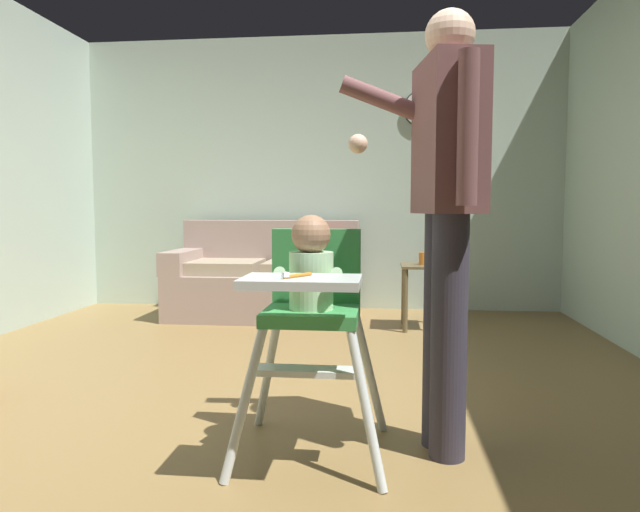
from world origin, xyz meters
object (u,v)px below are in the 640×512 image
(adult_standing, at_px, (445,206))
(wall_clock, at_px, (422,109))
(side_table, at_px, (426,282))
(couch, at_px, (267,279))
(high_chair, at_px, (312,292))
(sippy_cup, at_px, (423,258))

(adult_standing, relative_size, wall_clock, 5.00)
(adult_standing, xyz_separation_m, side_table, (0.11, 2.39, -0.60))
(couch, distance_m, side_table, 1.45)
(adult_standing, bearing_deg, couch, -74.89)
(adult_standing, height_order, side_table, adult_standing)
(wall_clock, bearing_deg, high_chair, -100.48)
(side_table, distance_m, wall_clock, 1.76)
(high_chair, bearing_deg, couch, -164.89)
(high_chair, bearing_deg, adult_standing, 100.04)
(adult_standing, relative_size, side_table, 3.31)
(couch, relative_size, high_chair, 1.74)
(high_chair, relative_size, wall_clock, 2.77)
(high_chair, xyz_separation_m, side_table, (0.62, 2.48, -0.27))
(high_chair, distance_m, adult_standing, 0.61)
(couch, relative_size, side_table, 3.20)
(high_chair, relative_size, side_table, 1.83)
(high_chair, xyz_separation_m, adult_standing, (0.51, 0.09, 0.33))
(couch, xyz_separation_m, side_table, (1.39, -0.40, 0.05))
(couch, height_order, side_table, couch)
(sippy_cup, bearing_deg, side_table, -0.00)
(wall_clock, bearing_deg, side_table, -90.10)
(high_chair, bearing_deg, wall_clock, 169.63)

